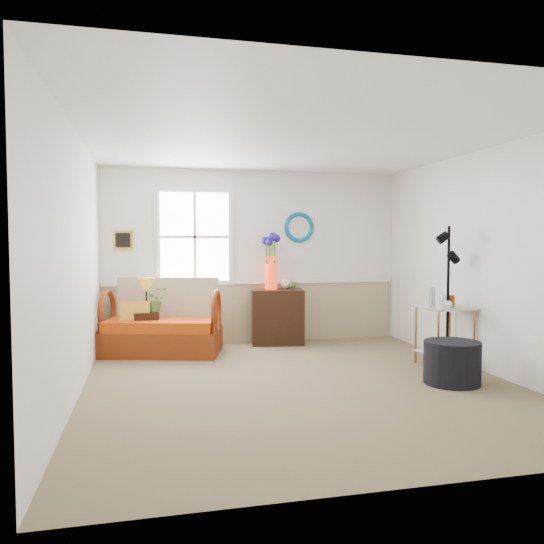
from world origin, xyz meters
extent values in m
cube|color=#7F6E52|center=(0.00, 0.00, 0.00)|extent=(4.50, 5.00, 0.01)
cube|color=white|center=(0.00, 0.00, 2.60)|extent=(4.50, 5.00, 0.01)
cube|color=white|center=(0.00, 2.50, 1.30)|extent=(4.50, 0.01, 2.60)
cube|color=white|center=(0.00, -2.50, 1.30)|extent=(4.50, 0.01, 2.60)
cube|color=white|center=(-2.25, 0.00, 1.30)|extent=(0.01, 5.00, 2.60)
cube|color=white|center=(2.25, 0.00, 1.30)|extent=(0.01, 5.00, 2.60)
cube|color=tan|center=(0.00, 2.48, 0.45)|extent=(4.46, 0.02, 0.90)
cube|color=white|center=(0.00, 2.47, 0.92)|extent=(4.46, 0.04, 0.06)
cube|color=gold|center=(-1.92, 2.48, 1.55)|extent=(0.28, 0.03, 0.28)
torus|color=#027BBD|center=(0.70, 2.48, 1.75)|extent=(0.47, 0.07, 0.47)
imported|color=#437731|center=(-1.48, 1.94, 0.70)|extent=(0.39, 0.41, 0.25)
cylinder|color=black|center=(1.58, -0.38, 0.23)|extent=(0.73, 0.73, 0.46)
camera|label=1|loc=(-1.57, -5.40, 1.50)|focal=35.00mm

